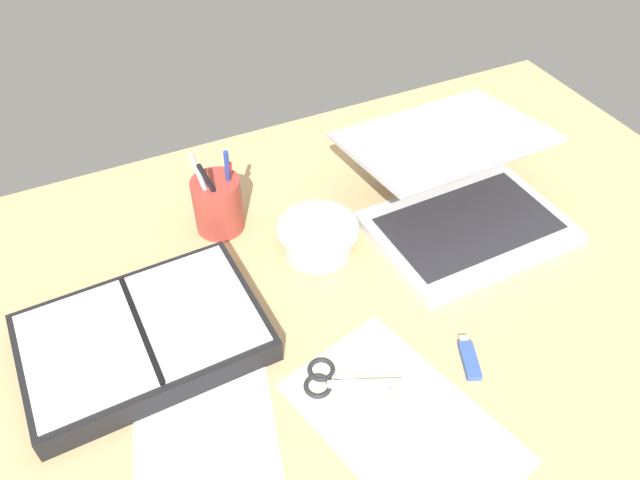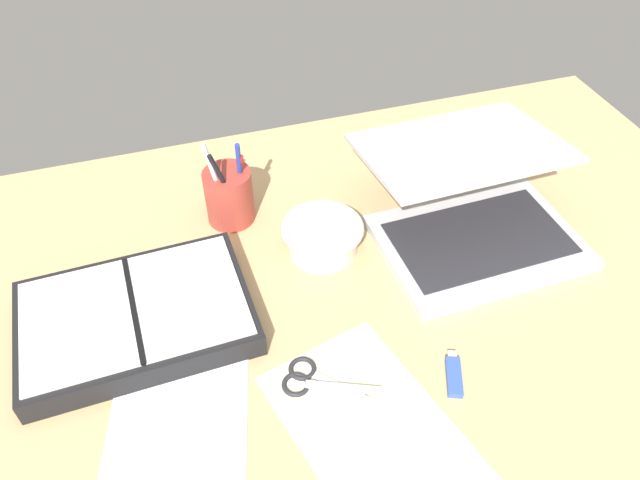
# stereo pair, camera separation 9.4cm
# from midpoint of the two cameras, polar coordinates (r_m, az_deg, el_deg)

# --- Properties ---
(desk_top) EXTENTS (1.40, 1.00, 0.02)m
(desk_top) POSITION_cam_midpoint_polar(r_m,az_deg,el_deg) (0.97, 7.32, -6.19)
(desk_top) COLOR tan
(desk_top) RESTS_ON ground
(laptop) EXTENTS (0.33, 0.34, 0.15)m
(laptop) POSITION_cam_midpoint_polar(r_m,az_deg,el_deg) (1.06, 16.26, 2.61)
(laptop) COLOR #B7B7BC
(laptop) RESTS_ON desk_top
(bowl) EXTENTS (0.13, 0.13, 0.05)m
(bowl) POSITION_cam_midpoint_polar(r_m,az_deg,el_deg) (1.01, 2.89, 0.23)
(bowl) COLOR silver
(bowl) RESTS_ON desk_top
(pen_cup) EXTENTS (0.08, 0.08, 0.16)m
(pen_cup) POSITION_cam_midpoint_polar(r_m,az_deg,el_deg) (1.06, -5.78, 3.98)
(pen_cup) COLOR #9E382D
(pen_cup) RESTS_ON desk_top
(planner) EXTENTS (0.34, 0.24, 0.04)m
(planner) POSITION_cam_midpoint_polar(r_m,az_deg,el_deg) (0.93, -13.69, -7.01)
(planner) COLOR black
(planner) RESTS_ON desk_top
(scissors) EXTENTS (0.13, 0.11, 0.01)m
(scissors) POSITION_cam_midpoint_polar(r_m,az_deg,el_deg) (0.86, 2.31, -12.81)
(scissors) COLOR #B7B7BC
(scissors) RESTS_ON desk_top
(paper_sheet_front) EXTENTS (0.25, 0.33, 0.00)m
(paper_sheet_front) POSITION_cam_midpoint_polar(r_m,az_deg,el_deg) (0.83, 8.28, -17.01)
(paper_sheet_front) COLOR #F4EFB2
(paper_sheet_front) RESTS_ON desk_top
(paper_sheet_beside_planner) EXTENTS (0.24, 0.30, 0.00)m
(paper_sheet_beside_planner) POSITION_cam_midpoint_polar(r_m,az_deg,el_deg) (0.85, -9.58, -15.40)
(paper_sheet_beside_planner) COLOR white
(paper_sheet_beside_planner) RESTS_ON desk_top
(usb_drive) EXTENTS (0.04, 0.07, 0.01)m
(usb_drive) POSITION_cam_midpoint_polar(r_m,az_deg,el_deg) (0.89, 15.19, -12.05)
(usb_drive) COLOR #33519E
(usb_drive) RESTS_ON desk_top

